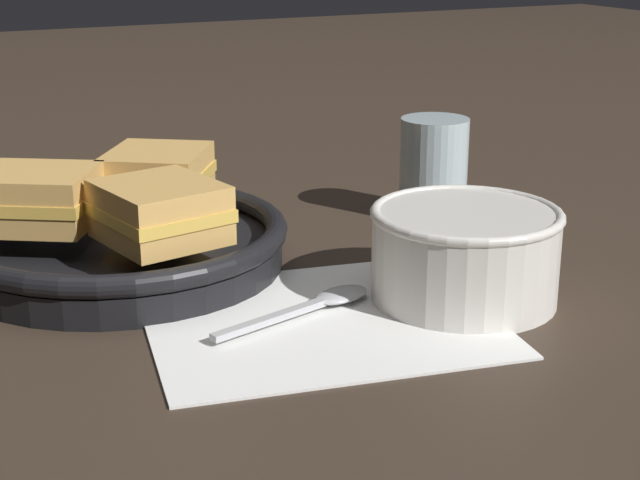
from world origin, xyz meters
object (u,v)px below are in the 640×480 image
object	(u,v)px
sandwich_near_left	(160,212)
sandwich_near_right	(158,176)
drinking_glass	(434,168)
skillet	(122,244)
sandwich_far_left	(37,198)
soup_bowl	(465,249)
spoon	(327,300)

from	to	relation	value
sandwich_near_left	sandwich_near_right	xyz separation A→B (m)	(0.03, 0.11, 0.00)
drinking_glass	skillet	bearing A→B (deg)	-177.91
skillet	sandwich_far_left	bearing A→B (deg)	163.45
sandwich_near_left	sandwich_near_right	world-z (taller)	same
skillet	sandwich_near_left	world-z (taller)	sandwich_near_left
sandwich_near_left	sandwich_far_left	world-z (taller)	same
soup_bowl	drinking_glass	xyz separation A→B (m)	(0.10, 0.20, 0.01)
spoon	soup_bowl	bearing A→B (deg)	-30.36
spoon	drinking_glass	xyz separation A→B (m)	(0.20, 0.17, 0.04)
sandwich_near_right	sandwich_far_left	distance (m)	0.11
skillet	sandwich_near_right	world-z (taller)	sandwich_near_right
spoon	sandwich_far_left	world-z (taller)	sandwich_far_left
soup_bowl	sandwich_near_left	xyz separation A→B (m)	(-0.20, 0.12, 0.02)
spoon	drinking_glass	world-z (taller)	drinking_glass
sandwich_near_right	drinking_glass	world-z (taller)	drinking_glass
sandwich_near_right	sandwich_far_left	size ratio (longest dim) A/B	1.01
spoon	sandwich_near_right	distance (m)	0.22
sandwich_near_right	drinking_glass	xyz separation A→B (m)	(0.27, -0.03, -0.02)
spoon	skillet	size ratio (longest dim) A/B	0.54
soup_bowl	skillet	bearing A→B (deg)	139.16
sandwich_far_left	drinking_glass	distance (m)	0.38
sandwich_near_left	sandwich_far_left	distance (m)	0.11
skillet	sandwich_far_left	distance (m)	0.08
spoon	sandwich_near_left	distance (m)	0.15
skillet	drinking_glass	bearing A→B (deg)	2.09
sandwich_near_right	spoon	bearing A→B (deg)	-72.42
spoon	sandwich_near_right	size ratio (longest dim) A/B	1.20
sandwich_near_left	drinking_glass	bearing A→B (deg)	14.02
soup_bowl	sandwich_near_left	size ratio (longest dim) A/B	1.36
skillet	sandwich_near_right	size ratio (longest dim) A/B	2.23
sandwich_near_left	sandwich_far_left	bearing A→B (deg)	133.45
soup_bowl	skillet	world-z (taller)	soup_bowl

